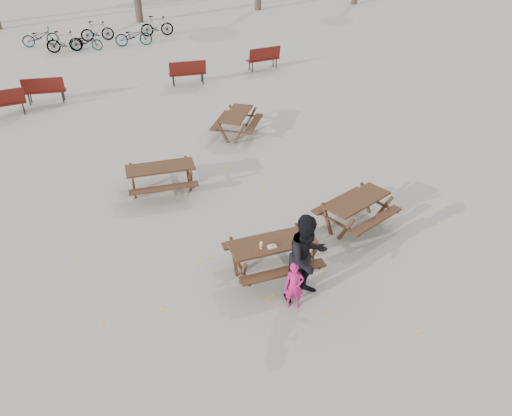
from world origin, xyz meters
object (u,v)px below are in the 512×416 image
object	(u,v)px
child	(294,286)
picnic_table_east	(356,212)
main_picnic_table	(272,249)
adult	(307,258)
picnic_table_north	(162,179)
picnic_table_far	(237,124)
soda_bottle	(261,246)
food_tray	(272,247)

from	to	relation	value
child	picnic_table_east	size ratio (longest dim) A/B	0.60
main_picnic_table	adult	world-z (taller)	adult
picnic_table_north	picnic_table_far	distance (m)	4.18
adult	picnic_table_east	size ratio (longest dim) A/B	1.10
soda_bottle	adult	distance (m)	1.02
child	picnic_table_east	bearing A→B (deg)	59.79
child	main_picnic_table	bearing A→B (deg)	111.21
picnic_table_east	picnic_table_far	bearing A→B (deg)	78.41
child	adult	distance (m)	0.59
food_tray	picnic_table_far	bearing A→B (deg)	77.54
soda_bottle	picnic_table_far	xyz separation A→B (m)	(1.79, 7.07, -0.48)
food_tray	child	size ratio (longest dim) A/B	0.18
soda_bottle	adult	size ratio (longest dim) A/B	0.09
food_tray	picnic_table_east	size ratio (longest dim) A/B	0.10
soda_bottle	child	xyz separation A→B (m)	(0.31, -0.99, -0.33)
soda_bottle	picnic_table_far	bearing A→B (deg)	75.82
child	food_tray	bearing A→B (deg)	116.16
child	picnic_table_east	distance (m)	3.24
food_tray	picnic_table_far	xyz separation A→B (m)	(1.57, 7.11, -0.43)
picnic_table_north	adult	bearing A→B (deg)	-65.18
adult	picnic_table_east	bearing A→B (deg)	27.73
child	picnic_table_far	size ratio (longest dim) A/B	0.60
soda_bottle	child	distance (m)	1.09
picnic_table_north	main_picnic_table	bearing A→B (deg)	-65.23
adult	picnic_table_north	bearing A→B (deg)	98.55
food_tray	adult	distance (m)	0.87
picnic_table_east	picnic_table_north	bearing A→B (deg)	120.90
main_picnic_table	child	bearing A→B (deg)	-89.51
food_tray	soda_bottle	bearing A→B (deg)	169.35
food_tray	child	world-z (taller)	child
main_picnic_table	adult	xyz separation A→B (m)	(0.35, -0.91, 0.35)
main_picnic_table	soda_bottle	distance (m)	0.41
adult	picnic_table_north	size ratio (longest dim) A/B	1.06
soda_bottle	child	bearing A→B (deg)	-72.86
picnic_table_east	picnic_table_far	size ratio (longest dim) A/B	1.01
food_tray	picnic_table_north	world-z (taller)	food_tray
main_picnic_table	picnic_table_north	size ratio (longest dim) A/B	1.01
picnic_table_east	picnic_table_north	world-z (taller)	picnic_table_north
food_tray	main_picnic_table	bearing A→B (deg)	64.18
main_picnic_table	picnic_table_east	xyz separation A→B (m)	(2.52, 0.92, -0.22)
main_picnic_table	food_tray	xyz separation A→B (m)	(-0.08, -0.17, 0.21)
food_tray	soda_bottle	distance (m)	0.23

